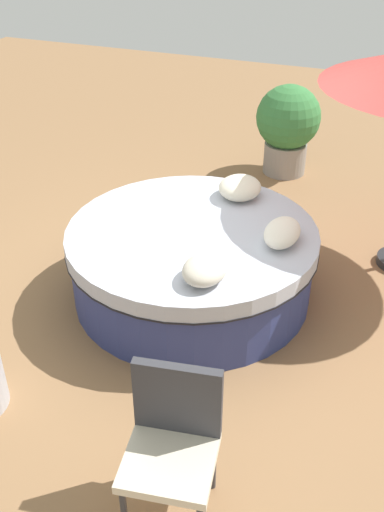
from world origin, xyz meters
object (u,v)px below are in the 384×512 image
object	(u,v)px
round_bed	(192,262)
throw_pillow_1	(282,232)
patio_chair	(173,434)
planter	(288,125)
throw_pillow_2	(240,188)
throw_pillow_0	(205,269)

from	to	relation	value
round_bed	throw_pillow_1	xyz separation A→B (m)	(0.10, -0.77, 0.42)
round_bed	patio_chair	bearing A→B (deg)	-161.34
planter	throw_pillow_2	bearing A→B (deg)	-178.50
throw_pillow_1	round_bed	bearing A→B (deg)	97.18
planter	throw_pillow_1	bearing A→B (deg)	-167.37
throw_pillow_1	patio_chair	xyz separation A→B (m)	(-2.11, 0.09, -0.20)
patio_chair	planter	size ratio (longest dim) A/B	0.86
patio_chair	planter	xyz separation A→B (m)	(4.93, 0.54, 0.08)
throw_pillow_2	patio_chair	size ratio (longest dim) A/B	0.45
patio_chair	planter	world-z (taller)	planter
planter	round_bed	bearing A→B (deg)	177.31
round_bed	planter	xyz separation A→B (m)	(2.92, -0.14, 0.29)
round_bed	patio_chair	world-z (taller)	patio_chair
throw_pillow_1	patio_chair	size ratio (longest dim) A/B	0.49
round_bed	throw_pillow_1	distance (m)	0.88
round_bed	throw_pillow_2	bearing A→B (deg)	-14.59
throw_pillow_1	patio_chair	distance (m)	2.12
throw_pillow_1	throw_pillow_2	world-z (taller)	throw_pillow_2
throw_pillow_0	throw_pillow_2	world-z (taller)	throw_pillow_2
throw_pillow_2	planter	xyz separation A→B (m)	(2.17, 0.06, -0.14)
round_bed	throw_pillow_0	distance (m)	0.86
round_bed	planter	size ratio (longest dim) A/B	1.94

